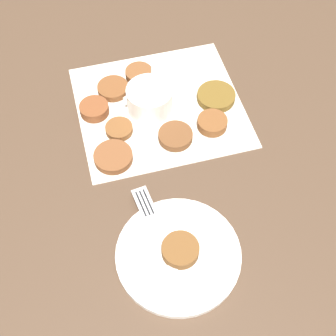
% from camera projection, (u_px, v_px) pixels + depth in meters
% --- Properties ---
extents(ground_plane, '(4.00, 4.00, 0.00)m').
position_uv_depth(ground_plane, '(154.00, 106.00, 1.01)').
color(ground_plane, '#4C3828').
extents(napkin, '(0.35, 0.32, 0.00)m').
position_uv_depth(napkin, '(160.00, 106.00, 1.00)').
color(napkin, silver).
rests_on(napkin, ground_plane).
extents(sauce_bowl, '(0.11, 0.10, 0.11)m').
position_uv_depth(sauce_bowl, '(149.00, 100.00, 0.98)').
color(sauce_bowl, white).
rests_on(sauce_bowl, napkin).
extents(fritter_0, '(0.06, 0.06, 0.02)m').
position_uv_depth(fritter_0, '(94.00, 109.00, 0.98)').
color(fritter_0, brown).
rests_on(fritter_0, napkin).
extents(fritter_1, '(0.06, 0.06, 0.02)m').
position_uv_depth(fritter_1, '(212.00, 123.00, 0.96)').
color(fritter_1, brown).
rests_on(fritter_1, napkin).
extents(fritter_2, '(0.07, 0.07, 0.01)m').
position_uv_depth(fritter_2, '(113.00, 88.00, 1.02)').
color(fritter_2, brown).
rests_on(fritter_2, napkin).
extents(fritter_3, '(0.06, 0.06, 0.01)m').
position_uv_depth(fritter_3, '(119.00, 129.00, 0.96)').
color(fritter_3, brown).
rests_on(fritter_3, napkin).
extents(fritter_4, '(0.07, 0.07, 0.02)m').
position_uv_depth(fritter_4, '(175.00, 136.00, 0.94)').
color(fritter_4, brown).
rests_on(fritter_4, napkin).
extents(fritter_5, '(0.08, 0.08, 0.02)m').
position_uv_depth(fritter_5, '(216.00, 96.00, 1.00)').
color(fritter_5, brown).
rests_on(fritter_5, napkin).
extents(fritter_6, '(0.08, 0.08, 0.01)m').
position_uv_depth(fritter_6, '(113.00, 157.00, 0.92)').
color(fritter_6, brown).
rests_on(fritter_6, napkin).
extents(fritter_7, '(0.06, 0.06, 0.02)m').
position_uv_depth(fritter_7, '(139.00, 74.00, 1.04)').
color(fritter_7, brown).
rests_on(fritter_7, napkin).
extents(serving_plate, '(0.22, 0.22, 0.02)m').
position_uv_depth(serving_plate, '(178.00, 254.00, 0.81)').
color(serving_plate, white).
rests_on(serving_plate, ground_plane).
extents(fritter_on_plate, '(0.06, 0.06, 0.02)m').
position_uv_depth(fritter_on_plate, '(180.00, 250.00, 0.79)').
color(fritter_on_plate, brown).
rests_on(fritter_on_plate, serving_plate).
extents(fork, '(0.04, 0.18, 0.00)m').
position_uv_depth(fork, '(152.00, 219.00, 0.83)').
color(fork, silver).
rests_on(fork, serving_plate).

